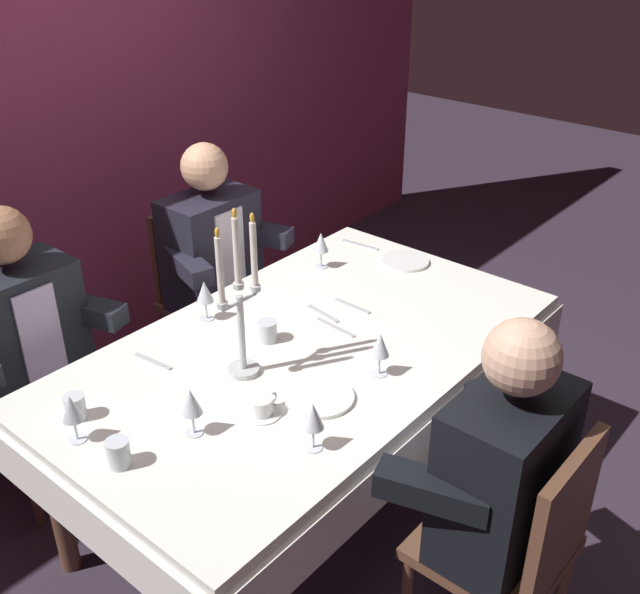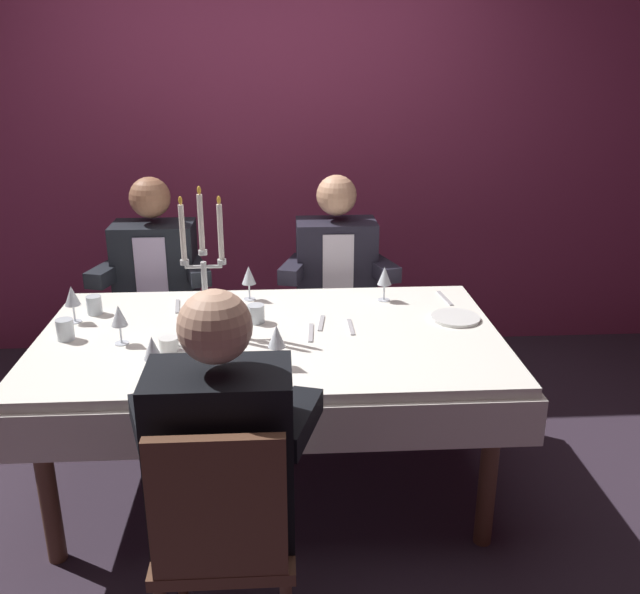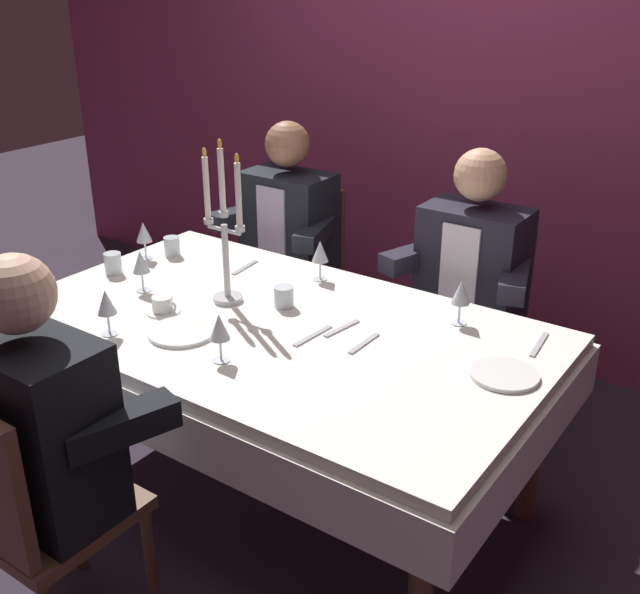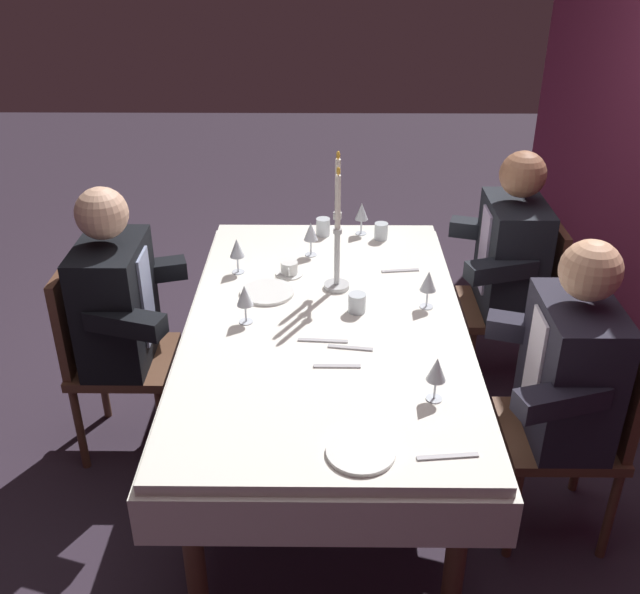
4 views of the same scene
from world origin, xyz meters
name	(u,v)px [view 4 (image 4 of 4)]	position (x,y,z in m)	size (l,w,h in m)	color
ground_plane	(325,460)	(0.00, 0.00, 0.00)	(12.00, 12.00, 0.00)	#322734
dining_table	(325,344)	(0.00, 0.00, 0.62)	(1.94, 1.14, 0.74)	white
candelabra	(337,234)	(-0.26, 0.05, 0.99)	(0.19, 0.11, 0.61)	silver
dinner_plate_0	(267,292)	(-0.21, -0.25, 0.75)	(0.23, 0.23, 0.01)	white
dinner_plate_1	(360,452)	(0.81, 0.11, 0.75)	(0.21, 0.21, 0.01)	white
wine_glass_0	(361,212)	(-0.84, 0.18, 0.85)	(0.07, 0.07, 0.16)	silver
wine_glass_1	(311,233)	(-0.59, -0.07, 0.85)	(0.07, 0.07, 0.16)	silver
wine_glass_2	(428,282)	(-0.10, 0.42, 0.85)	(0.07, 0.07, 0.16)	silver
wine_glass_3	(244,296)	(0.03, -0.32, 0.86)	(0.07, 0.07, 0.16)	silver
wine_glass_4	(436,371)	(0.53, 0.37, 0.85)	(0.07, 0.07, 0.16)	silver
wine_glass_5	(237,249)	(-0.41, -0.39, 0.85)	(0.07, 0.07, 0.16)	silver
water_tumbler_0	(323,227)	(-0.82, -0.01, 0.78)	(0.07, 0.07, 0.09)	silver
water_tumbler_1	(357,303)	(-0.06, 0.13, 0.78)	(0.07, 0.07, 0.08)	silver
water_tumbler_2	(381,231)	(-0.78, 0.27, 0.78)	(0.07, 0.07, 0.08)	silver
coffee_cup_0	(289,269)	(-0.39, -0.16, 0.77)	(0.13, 0.12, 0.06)	white
spoon_0	(400,271)	(-0.43, 0.34, 0.74)	(0.17, 0.02, 0.01)	#B7B7BC
knife_1	(447,456)	(0.82, 0.37, 0.74)	(0.19, 0.02, 0.01)	#B7B7BC
fork_2	(350,348)	(0.22, 0.09, 0.74)	(0.17, 0.02, 0.01)	#B7B7BC
knife_3	(323,341)	(0.17, -0.01, 0.74)	(0.19, 0.02, 0.01)	#B7B7BC
spoon_4	(337,366)	(0.34, 0.04, 0.74)	(0.17, 0.02, 0.01)	#B7B7BC
seated_diner_0	(513,255)	(-0.61, 0.89, 0.74)	(0.63, 0.48, 1.24)	brown
seated_diner_1	(114,302)	(-0.13, -0.89, 0.74)	(0.63, 0.48, 1.24)	brown
seated_diner_2	(572,370)	(0.35, 0.89, 0.74)	(0.63, 0.48, 1.24)	brown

